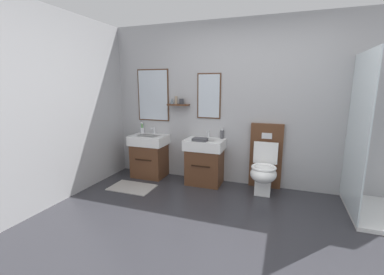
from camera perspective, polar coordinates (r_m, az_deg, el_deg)
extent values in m
cube|color=#2D2D33|center=(2.83, 6.49, -23.39)|extent=(6.04, 4.92, 0.10)
cube|color=#A8A8AA|center=(4.11, 12.80, 7.08)|extent=(4.84, 0.12, 2.54)
cube|color=#4C301E|center=(4.55, -8.57, 9.22)|extent=(0.58, 0.02, 0.88)
cube|color=silver|center=(4.54, -8.63, 9.21)|extent=(0.54, 0.01, 0.84)
cube|color=#4C301E|center=(4.17, 3.77, 9.12)|extent=(0.39, 0.02, 0.72)
cube|color=silver|center=(4.16, 3.74, 9.11)|extent=(0.35, 0.01, 0.68)
cube|color=#56331E|center=(4.28, -3.03, 7.23)|extent=(0.36, 0.14, 0.02)
cone|color=slate|center=(4.32, -4.45, 8.08)|extent=(0.06, 0.06, 0.10)
cylinder|color=gray|center=(4.28, -3.55, 8.26)|extent=(0.05, 0.05, 0.13)
cylinder|color=#333338|center=(4.25, -2.34, 7.97)|extent=(0.07, 0.07, 0.09)
cube|color=#A8A8AA|center=(3.67, -31.85, 5.14)|extent=(0.12, 3.72, 2.54)
cube|color=#9E9993|center=(4.19, -13.09, -10.69)|extent=(0.68, 0.44, 0.01)
cube|color=#56331E|center=(4.57, -9.28, -4.98)|extent=(0.54, 0.44, 0.56)
cube|color=black|center=(4.36, -10.76, -4.90)|extent=(0.30, 0.01, 0.02)
cube|color=white|center=(4.48, -9.43, -0.52)|extent=(0.61, 0.47, 0.16)
cube|color=silver|center=(4.44, -9.64, 0.23)|extent=(0.38, 0.26, 0.03)
cylinder|color=silver|center=(4.61, -8.37, 1.58)|extent=(0.03, 0.03, 0.11)
cylinder|color=silver|center=(4.56, -8.71, 2.06)|extent=(0.02, 0.11, 0.02)
cube|color=#56331E|center=(4.19, 2.85, -6.36)|extent=(0.54, 0.44, 0.56)
cube|color=black|center=(3.96, 1.89, -6.38)|extent=(0.30, 0.01, 0.02)
cube|color=white|center=(4.09, 2.90, -1.52)|extent=(0.61, 0.47, 0.16)
cube|color=silver|center=(4.05, 2.79, -0.70)|extent=(0.38, 0.26, 0.03)
cylinder|color=silver|center=(4.24, 3.65, 0.80)|extent=(0.03, 0.03, 0.11)
cylinder|color=silver|center=(4.18, 3.45, 1.32)|extent=(0.02, 0.11, 0.02)
cube|color=#56331E|center=(4.14, 16.01, -3.87)|extent=(0.48, 0.10, 1.00)
cube|color=silver|center=(4.02, 16.21, 0.34)|extent=(0.15, 0.01, 0.09)
cube|color=white|center=(3.99, 15.47, -9.41)|extent=(0.22, 0.30, 0.34)
ellipsoid|color=white|center=(3.86, 15.50, -7.74)|extent=(0.37, 0.46, 0.24)
torus|color=white|center=(3.83, 15.57, -6.40)|extent=(0.35, 0.35, 0.04)
cube|color=white|center=(4.00, 15.95, -3.29)|extent=(0.35, 0.03, 0.33)
cylinder|color=silver|center=(4.70, -10.94, 1.58)|extent=(0.07, 0.07, 0.09)
cylinder|color=#33B266|center=(4.68, -10.80, 2.18)|extent=(0.02, 0.02, 0.16)
cube|color=white|center=(4.67, -10.88, 3.14)|extent=(0.01, 0.02, 0.03)
cylinder|color=yellow|center=(4.70, -10.95, 2.22)|extent=(0.03, 0.03, 0.16)
cube|color=white|center=(4.68, -10.96, 3.13)|extent=(0.02, 0.02, 0.03)
cylinder|color=#33B266|center=(4.68, -11.09, 2.22)|extent=(0.03, 0.04, 0.16)
cube|color=white|center=(4.68, -11.18, 3.25)|extent=(0.02, 0.02, 0.03)
cylinder|color=#4C4C51|center=(4.16, 6.66, 0.68)|extent=(0.06, 0.06, 0.13)
cylinder|color=silver|center=(4.14, 6.69, 1.81)|extent=(0.02, 0.02, 0.04)
cube|color=#47474C|center=(3.96, 1.79, -0.44)|extent=(0.22, 0.16, 0.04)
cube|color=silver|center=(3.65, 32.66, 0.74)|extent=(0.02, 1.00, 1.90)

